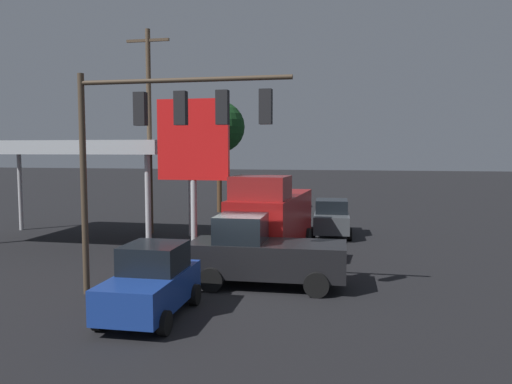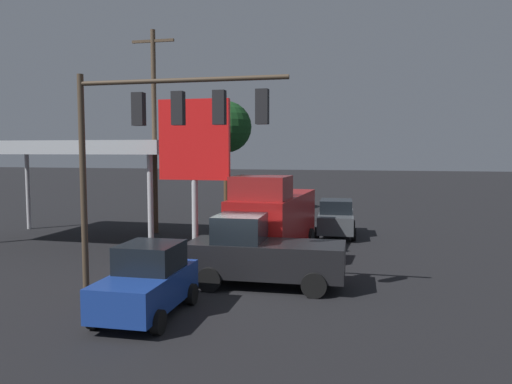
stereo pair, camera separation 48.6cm
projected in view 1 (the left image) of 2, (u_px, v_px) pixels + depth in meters
The scene contains 10 objects.
ground_plane at pixel (244, 288), 16.54m from camera, with size 200.00×200.00×0.00m, color black.
traffic_signal_assembly at pixel (163, 128), 14.99m from camera, with size 6.68×0.43×6.93m.
utility_pole at pixel (149, 127), 26.99m from camera, with size 2.40×0.26×11.02m.
gas_station_canopy at pixel (73, 149), 24.59m from camera, with size 11.43×6.73×4.99m.
price_sign at pixel (193, 146), 19.25m from camera, with size 2.84×0.27×6.53m.
delivery_truck at pixel (272, 218), 21.06m from camera, with size 2.86×6.92×3.58m.
pickup_parked at pixel (263, 254), 16.71m from camera, with size 5.25×2.38×2.40m.
hatchback_crossing at pixel (151, 282), 13.70m from camera, with size 2.02×3.83×1.97m.
sedan_waiting at pixel (332, 218), 26.74m from camera, with size 2.24×4.49×1.93m.
street_tree at pixel (219, 127), 36.43m from camera, with size 3.76×3.76×8.15m.
Camera 1 is at (-3.66, 15.80, 4.57)m, focal length 35.00 mm.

